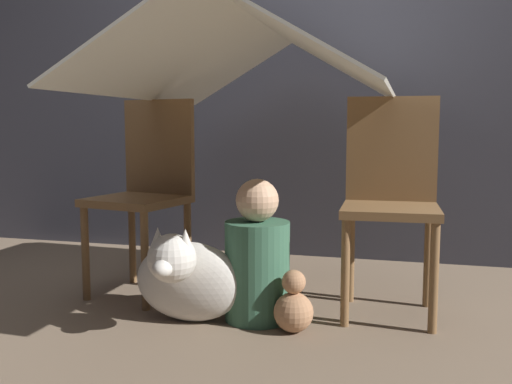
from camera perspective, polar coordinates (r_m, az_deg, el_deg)
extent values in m
plane|color=#7A6651|center=(2.45, -1.51, -12.83)|extent=(8.80, 8.80, 0.00)
cube|color=#3D3D47|center=(3.62, 4.59, 13.44)|extent=(7.00, 0.05, 2.50)
cylinder|color=brown|center=(2.80, -16.69, -5.92)|extent=(0.04, 0.04, 0.44)
cylinder|color=brown|center=(2.58, -11.04, -6.81)|extent=(0.04, 0.04, 0.44)
cylinder|color=brown|center=(3.06, -12.27, -4.77)|extent=(0.04, 0.04, 0.44)
cylinder|color=brown|center=(2.86, -6.83, -5.45)|extent=(0.04, 0.04, 0.44)
cube|color=brown|center=(2.78, -11.82, -0.87)|extent=(0.47, 0.47, 0.04)
cube|color=brown|center=(2.91, -9.68, 4.48)|extent=(0.40, 0.11, 0.47)
cylinder|color=brown|center=(2.36, 8.92, -8.02)|extent=(0.04, 0.04, 0.44)
cylinder|color=brown|center=(2.37, 17.36, -8.23)|extent=(0.04, 0.04, 0.44)
cylinder|color=brown|center=(2.70, 9.45, -6.21)|extent=(0.04, 0.04, 0.44)
cylinder|color=brown|center=(2.70, 16.82, -6.39)|extent=(0.04, 0.04, 0.44)
cube|color=brown|center=(2.48, 13.28, -1.78)|extent=(0.42, 0.42, 0.04)
cube|color=brown|center=(2.64, 13.41, 4.21)|extent=(0.40, 0.05, 0.47)
cube|color=silver|center=(2.66, -6.33, 13.12)|extent=(0.60, 1.55, 0.35)
cube|color=silver|center=(2.50, 6.72, 13.52)|extent=(0.60, 1.55, 0.35)
cube|color=silver|center=(2.59, 0.00, 17.16)|extent=(0.04, 1.55, 0.01)
cylinder|color=#38664C|center=(2.42, 0.12, -7.89)|extent=(0.27, 0.27, 0.42)
sphere|color=#D6A884|center=(2.36, 0.13, -0.84)|extent=(0.18, 0.18, 0.18)
ellipsoid|color=silver|center=(2.43, -6.67, -8.89)|extent=(0.47, 0.19, 0.34)
sphere|color=silver|center=(2.24, -8.41, -6.58)|extent=(0.19, 0.19, 0.19)
ellipsoid|color=silver|center=(2.17, -9.32, -7.55)|extent=(0.08, 0.10, 0.07)
cone|color=silver|center=(2.25, -9.79, -4.56)|extent=(0.07, 0.07, 0.09)
cone|color=silver|center=(2.20, -7.07, -4.75)|extent=(0.07, 0.07, 0.09)
sphere|color=tan|center=(2.32, 3.77, -11.90)|extent=(0.16, 0.16, 0.16)
sphere|color=tan|center=(2.28, 3.80, -8.96)|extent=(0.10, 0.10, 0.10)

